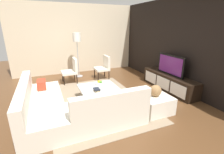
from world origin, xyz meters
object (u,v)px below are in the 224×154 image
sectional_couch (67,108)px  ottoman (154,104)px  fruit_bowl (100,83)px  decorative_ball (156,91)px  accent_chair_near (72,69)px  coffee_table (99,94)px  floor_lamp (77,40)px  book_stack (97,90)px  media_console (169,82)px  television (171,65)px  accent_chair_far (104,66)px

sectional_couch → ottoman: sectional_couch is taller
fruit_bowl → ottoman: bearing=36.9°
sectional_couch → decorative_ball: bearing=77.2°
sectional_couch → fruit_bowl: bearing=127.5°
accent_chair_near → fruit_bowl: size_ratio=3.11×
sectional_couch → coffee_table: bearing=123.3°
accent_chair_near → decorative_ball: bearing=22.7°
floor_lamp → book_stack: bearing=-1.5°
floor_lamp → fruit_bowl: size_ratio=6.08×
media_console → book_stack: media_console is taller
accent_chair_near → decorative_ball: accent_chair_near is taller
television → ottoman: 1.70m
television → book_stack: (0.12, -2.42, -0.39)m
accent_chair_near → floor_lamp: bearing=144.3°
sectional_couch → fruit_bowl: size_ratio=8.66×
floor_lamp → fruit_bowl: 2.41m
sectional_couch → accent_chair_near: 2.48m
fruit_bowl → decorative_ball: 1.56m
coffee_table → floor_lamp: bearing=-178.7°
decorative_ball → book_stack: decorative_ball is taller
sectional_couch → decorative_ball: (0.45, 1.97, 0.25)m
media_console → television: size_ratio=1.91×
sectional_couch → accent_chair_far: accent_chair_far is taller
sectional_couch → book_stack: bearing=116.1°
television → fruit_bowl: television is taller
ottoman → fruit_bowl: (-1.24, -0.93, 0.23)m
television → accent_chair_near: 3.32m
fruit_bowl → book_stack: size_ratio=1.27×
television → floor_lamp: size_ratio=0.63×
accent_chair_near → floor_lamp: (-0.58, 0.36, 0.93)m
sectional_couch → fruit_bowl: sectional_couch is taller
decorative_ball → media_console: bearing=127.3°
media_console → floor_lamp: bearing=-136.5°
accent_chair_near → decorative_ball: 3.20m
decorative_ball → book_stack: size_ratio=1.22×
television → coffee_table: television is taller
ottoman → accent_chair_far: (-2.85, -0.24, 0.29)m
accent_chair_near → book_stack: accent_chair_near is taller
sectional_couch → ottoman: 2.02m
accent_chair_far → floor_lamp: bearing=-115.2°
accent_chair_far → fruit_bowl: bearing=-14.0°
media_console → ottoman: media_console is taller
television → sectional_couch: bearing=-80.9°
television → floor_lamp: bearing=-136.5°
media_console → decorative_ball: bearing=-52.7°
decorative_ball → sectional_couch: bearing=-102.8°
television → book_stack: size_ratio=4.90×
accent_chair_near → ottoman: 3.21m
media_console → fruit_bowl: 2.22m
accent_chair_near → book_stack: size_ratio=3.96×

